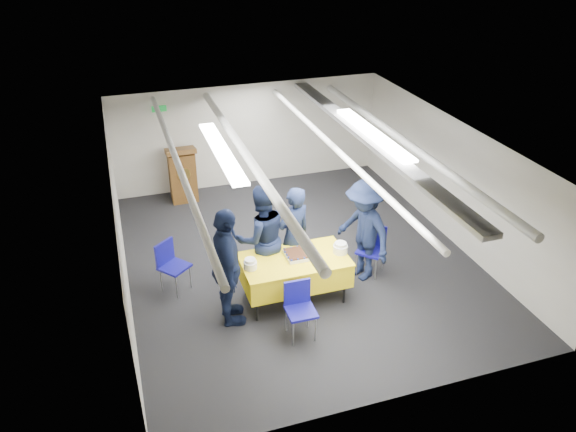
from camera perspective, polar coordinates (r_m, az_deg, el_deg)
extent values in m
plane|color=black|center=(10.22, 1.13, -4.43)|extent=(7.00, 7.00, 0.00)
cube|color=beige|center=(12.70, -3.99, 8.21)|extent=(6.00, 0.02, 2.30)
cube|color=beige|center=(9.21, -16.68, -1.39)|extent=(0.02, 7.00, 2.30)
cube|color=beige|center=(10.90, 16.26, 3.49)|extent=(0.02, 7.00, 2.30)
cube|color=white|center=(9.17, 1.27, 7.65)|extent=(6.00, 7.00, 0.02)
cylinder|color=silver|center=(8.80, -11.20, 5.39)|extent=(0.10, 6.90, 0.10)
cylinder|color=silver|center=(8.99, -4.20, 6.10)|extent=(0.14, 6.90, 0.14)
cylinder|color=silver|center=(9.44, 4.72, 6.95)|extent=(0.10, 6.90, 0.10)
cylinder|color=silver|center=(10.00, 11.69, 7.47)|extent=(0.14, 6.90, 0.14)
cube|color=gray|center=(9.64, 8.08, 7.86)|extent=(0.28, 6.90, 0.08)
cube|color=white|center=(8.86, -6.76, 6.54)|extent=(0.25, 2.60, 0.04)
cube|color=white|center=(9.66, 8.65, 8.31)|extent=(0.25, 2.60, 0.04)
cube|color=#0C591E|center=(12.14, -12.96, 10.57)|extent=(0.30, 0.04, 0.12)
cylinder|color=black|center=(8.73, -3.17, -9.60)|extent=(0.04, 0.04, 0.36)
cylinder|color=black|center=(9.11, 5.71, -7.83)|extent=(0.04, 0.04, 0.36)
cylinder|color=black|center=(9.27, -4.32, -7.03)|extent=(0.04, 0.04, 0.36)
cylinder|color=black|center=(9.64, 4.08, -5.48)|extent=(0.04, 0.04, 0.36)
cube|color=yellow|center=(8.95, 0.66, -5.57)|extent=(1.67, 0.92, 0.39)
cube|color=yellow|center=(8.83, 0.67, -4.44)|extent=(1.69, 0.94, 0.03)
cube|color=white|center=(8.87, 1.29, -3.94)|extent=(0.48, 0.38, 0.06)
cube|color=black|center=(8.85, 1.30, -3.71)|extent=(0.46, 0.36, 0.02)
sphere|color=navy|center=(8.66, 0.35, -4.53)|extent=(0.04, 0.04, 0.04)
sphere|color=navy|center=(8.93, -0.34, -3.37)|extent=(0.04, 0.04, 0.04)
sphere|color=navy|center=(8.68, 1.01, -4.41)|extent=(0.04, 0.04, 0.04)
sphere|color=navy|center=(8.96, 0.30, -3.26)|extent=(0.04, 0.04, 0.04)
sphere|color=navy|center=(8.71, 1.67, -4.29)|extent=(0.04, 0.04, 0.04)
sphere|color=navy|center=(8.99, 0.94, -3.15)|extent=(0.04, 0.04, 0.04)
sphere|color=navy|center=(8.74, 2.32, -4.17)|extent=(0.04, 0.04, 0.04)
sphere|color=navy|center=(9.02, 1.57, -3.05)|extent=(0.04, 0.04, 0.04)
sphere|color=navy|center=(8.78, 2.96, -4.06)|extent=(0.04, 0.04, 0.04)
sphere|color=navy|center=(9.05, 2.20, -2.94)|extent=(0.04, 0.04, 0.04)
sphere|color=navy|center=(8.72, 0.05, -4.25)|extent=(0.04, 0.04, 0.04)
sphere|color=navy|center=(8.85, 2.88, -3.75)|extent=(0.04, 0.04, 0.04)
sphere|color=navy|center=(8.79, -0.12, -3.96)|extent=(0.04, 0.04, 0.04)
sphere|color=navy|center=(8.92, 2.69, -3.47)|extent=(0.04, 0.04, 0.04)
sphere|color=navy|center=(8.86, -0.29, -3.68)|extent=(0.04, 0.04, 0.04)
sphere|color=navy|center=(8.99, 2.50, -3.19)|extent=(0.04, 0.04, 0.04)
cylinder|color=white|center=(8.58, -3.85, -5.00)|extent=(0.21, 0.21, 0.12)
cylinder|color=white|center=(8.53, -3.87, -4.53)|extent=(0.17, 0.17, 0.05)
cylinder|color=white|center=(8.98, 5.33, -3.35)|extent=(0.23, 0.23, 0.13)
cylinder|color=white|center=(8.94, 5.36, -2.87)|extent=(0.19, 0.19, 0.05)
cube|color=brown|center=(12.27, -10.65, 3.97)|extent=(0.55, 0.45, 1.10)
cube|color=brown|center=(12.01, -10.88, 6.52)|extent=(0.62, 0.53, 0.21)
cylinder|color=gold|center=(12.00, -10.54, 4.18)|extent=(0.28, 0.02, 0.28)
cylinder|color=gray|center=(8.25, 0.54, -11.87)|extent=(0.02, 0.02, 0.43)
cylinder|color=gray|center=(8.34, 2.81, -11.41)|extent=(0.02, 0.02, 0.43)
cylinder|color=gray|center=(8.50, -0.17, -10.45)|extent=(0.02, 0.02, 0.43)
cylinder|color=gray|center=(8.59, 2.04, -10.02)|extent=(0.02, 0.02, 0.43)
cube|color=navy|center=(8.27, 1.32, -9.67)|extent=(0.43, 0.43, 0.04)
cube|color=navy|center=(8.28, 0.92, -7.70)|extent=(0.40, 0.05, 0.40)
cylinder|color=gray|center=(9.76, 7.00, -4.90)|extent=(0.02, 0.02, 0.43)
cylinder|color=gray|center=(9.68, 8.88, -5.39)|extent=(0.02, 0.02, 0.43)
cylinder|color=gray|center=(10.03, 7.71, -3.93)|extent=(0.02, 0.02, 0.43)
cylinder|color=gray|center=(9.95, 9.54, -4.40)|extent=(0.02, 0.02, 0.43)
cube|color=navy|center=(9.73, 8.38, -3.49)|extent=(0.59, 0.59, 0.04)
cube|color=navy|center=(9.77, 8.86, -1.87)|extent=(0.31, 0.31, 0.40)
cylinder|color=gray|center=(9.32, -11.26, -7.10)|extent=(0.02, 0.02, 0.43)
cylinder|color=gray|center=(9.52, -9.88, -6.12)|extent=(0.02, 0.02, 0.43)
cylinder|color=gray|center=(9.53, -12.77, -6.42)|extent=(0.02, 0.02, 0.43)
cylinder|color=gray|center=(9.72, -11.39, -5.47)|extent=(0.02, 0.02, 0.43)
cube|color=navy|center=(9.39, -11.46, -5.09)|extent=(0.59, 0.59, 0.04)
cube|color=navy|center=(9.39, -12.45, -3.61)|extent=(0.33, 0.29, 0.40)
imported|color=black|center=(9.22, 0.58, -2.01)|extent=(0.74, 0.62, 1.75)
imported|color=black|center=(9.06, -2.71, -2.23)|extent=(0.94, 0.76, 1.86)
imported|color=black|center=(8.31, -6.18, -5.28)|extent=(0.55, 1.16, 1.92)
imported|color=black|center=(9.40, 7.70, -1.47)|extent=(0.98, 1.31, 1.80)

